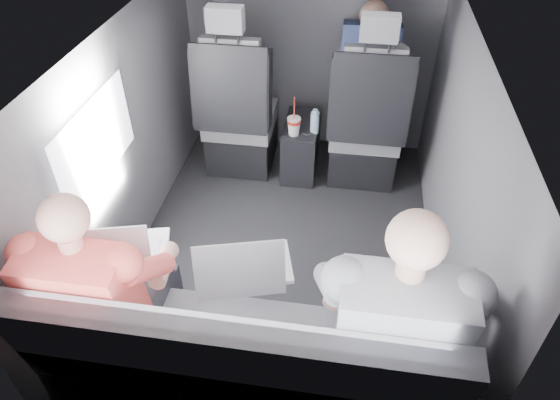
# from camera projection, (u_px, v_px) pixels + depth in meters

# --- Properties ---
(floor) EXTENTS (2.60, 2.60, 0.00)m
(floor) POSITION_uv_depth(u_px,v_px,m) (283.00, 250.00, 3.13)
(floor) COLOR black
(floor) RESTS_ON ground
(ceiling) EXTENTS (2.60, 2.60, 0.00)m
(ceiling) POSITION_uv_depth(u_px,v_px,m) (285.00, 40.00, 2.27)
(ceiling) COLOR #B2B2AD
(ceiling) RESTS_ON panel_back
(panel_left) EXTENTS (0.02, 2.60, 1.35)m
(panel_left) POSITION_uv_depth(u_px,v_px,m) (126.00, 147.00, 2.81)
(panel_left) COLOR #56565B
(panel_left) RESTS_ON floor
(panel_right) EXTENTS (0.02, 2.60, 1.35)m
(panel_right) POSITION_uv_depth(u_px,v_px,m) (455.00, 176.00, 2.59)
(panel_right) COLOR #56565B
(panel_right) RESTS_ON floor
(panel_front) EXTENTS (1.80, 0.02, 1.35)m
(panel_front) POSITION_uv_depth(u_px,v_px,m) (310.00, 62.00, 3.69)
(panel_front) COLOR #56565B
(panel_front) RESTS_ON floor
(panel_back) EXTENTS (1.80, 0.02, 1.35)m
(panel_back) POSITION_uv_depth(u_px,v_px,m) (229.00, 376.00, 1.71)
(panel_back) COLOR #56565B
(panel_back) RESTS_ON floor
(side_window) EXTENTS (0.02, 0.75, 0.42)m
(side_window) POSITION_uv_depth(u_px,v_px,m) (97.00, 142.00, 2.43)
(side_window) COLOR white
(side_window) RESTS_ON panel_left
(seatbelt) EXTENTS (0.35, 0.11, 0.59)m
(seatbelt) POSITION_uv_depth(u_px,v_px,m) (372.00, 90.00, 3.08)
(seatbelt) COLOR black
(seatbelt) RESTS_ON front_seat_right
(front_seat_left) EXTENTS (0.52, 0.58, 1.26)m
(front_seat_left) POSITION_uv_depth(u_px,v_px,m) (239.00, 121.00, 3.57)
(front_seat_left) COLOR black
(front_seat_left) RESTS_ON floor
(front_seat_right) EXTENTS (0.52, 0.58, 1.26)m
(front_seat_right) POSITION_uv_depth(u_px,v_px,m) (365.00, 131.00, 3.46)
(front_seat_right) COLOR black
(front_seat_right) RESTS_ON floor
(center_console) EXTENTS (0.24, 0.48, 0.41)m
(center_console) POSITION_uv_depth(u_px,v_px,m) (301.00, 147.00, 3.67)
(center_console) COLOR black
(center_console) RESTS_ON floor
(rear_bench) EXTENTS (1.60, 0.57, 0.92)m
(rear_bench) POSITION_uv_depth(u_px,v_px,m) (247.00, 373.00, 2.12)
(rear_bench) COLOR slate
(rear_bench) RESTS_ON floor
(soda_cup) EXTENTS (0.09, 0.09, 0.28)m
(soda_cup) POSITION_uv_depth(u_px,v_px,m) (294.00, 125.00, 3.38)
(soda_cup) COLOR white
(soda_cup) RESTS_ON center_console
(water_bottle) EXTENTS (0.06, 0.06, 0.18)m
(water_bottle) POSITION_uv_depth(u_px,v_px,m) (315.00, 122.00, 3.40)
(water_bottle) COLOR #A8C7E4
(water_bottle) RESTS_ON center_console
(laptop_white) EXTENTS (0.42, 0.43, 0.27)m
(laptop_white) POSITION_uv_depth(u_px,v_px,m) (120.00, 253.00, 2.21)
(laptop_white) COLOR silver
(laptop_white) RESTS_ON passenger_rear_left
(laptop_silver) EXTENTS (0.43, 0.42, 0.26)m
(laptop_silver) POSITION_uv_depth(u_px,v_px,m) (246.00, 266.00, 2.15)
(laptop_silver) COLOR silver
(laptop_silver) RESTS_ON rear_bench
(laptop_black) EXTENTS (0.36, 0.36, 0.22)m
(laptop_black) POSITION_uv_depth(u_px,v_px,m) (390.00, 285.00, 2.08)
(laptop_black) COLOR black
(laptop_black) RESTS_ON passenger_rear_right
(passenger_rear_left) EXTENTS (0.49, 0.61, 1.20)m
(passenger_rear_left) POSITION_uv_depth(u_px,v_px,m) (109.00, 292.00, 2.06)
(passenger_rear_left) COLOR #353439
(passenger_rear_left) RESTS_ON rear_bench
(passenger_rear_right) EXTENTS (0.54, 0.65, 1.28)m
(passenger_rear_right) POSITION_uv_depth(u_px,v_px,m) (391.00, 322.00, 1.91)
(passenger_rear_right) COLOR navy
(passenger_rear_right) RESTS_ON rear_bench
(passenger_front_right) EXTENTS (0.39, 0.39, 0.77)m
(passenger_front_right) POSITION_uv_depth(u_px,v_px,m) (368.00, 68.00, 3.44)
(passenger_front_right) COLOR navy
(passenger_front_right) RESTS_ON front_seat_right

